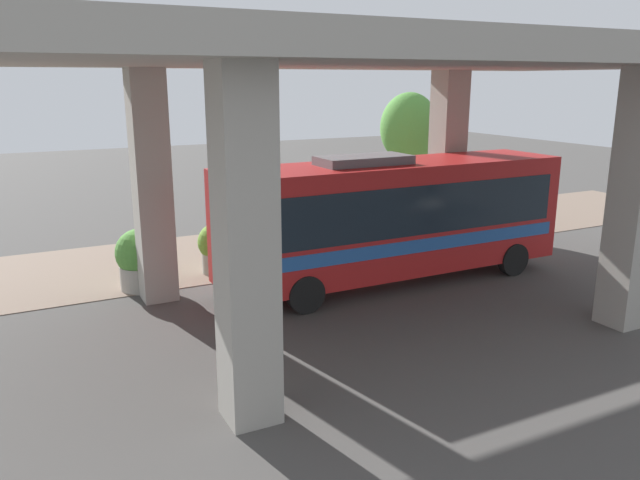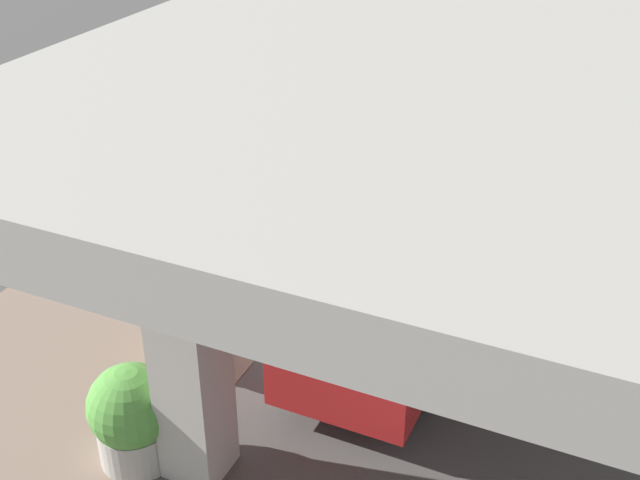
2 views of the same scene
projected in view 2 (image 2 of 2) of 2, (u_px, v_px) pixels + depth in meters
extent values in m
plane|color=#474442|center=(304.00, 302.00, 16.67)|extent=(80.00, 80.00, 0.00)
cube|color=#7A6656|center=(182.00, 270.00, 17.75)|extent=(6.00, 40.00, 0.02)
cube|color=#9E998E|center=(185.00, 307.00, 11.16)|extent=(0.90, 0.90, 6.12)
cube|color=#9E998E|center=(411.00, 94.00, 18.78)|extent=(0.90, 0.90, 6.12)
cube|color=#9E998E|center=(540.00, 11.00, 12.04)|extent=(9.40, 17.66, 0.60)
cube|color=#B21E1E|center=(436.00, 204.00, 16.19)|extent=(2.43, 10.43, 3.10)
cube|color=#19232D|center=(438.00, 187.00, 16.01)|extent=(2.47, 9.59, 1.36)
cube|color=#2659A5|center=(434.00, 231.00, 16.50)|extent=(2.47, 9.90, 0.37)
cube|color=slate|center=(426.00, 146.00, 14.54)|extent=(1.21, 2.61, 0.24)
cylinder|color=black|center=(432.00, 188.00, 20.23)|extent=(0.28, 1.00, 1.00)
cylinder|color=black|center=(522.00, 205.00, 19.41)|extent=(0.28, 1.00, 1.00)
cylinder|color=black|center=(315.00, 342.00, 14.67)|extent=(0.28, 1.00, 1.00)
cylinder|color=black|center=(434.00, 375.00, 13.85)|extent=(0.28, 1.00, 1.00)
cylinder|color=gold|center=(264.00, 294.00, 16.15)|extent=(0.20, 0.20, 0.90)
sphere|color=gold|center=(263.00, 272.00, 15.89)|extent=(0.19, 0.19, 0.19)
cylinder|color=gold|center=(258.00, 286.00, 16.13)|extent=(0.12, 0.09, 0.09)
cylinder|color=gold|center=(271.00, 290.00, 16.02)|extent=(0.12, 0.09, 0.09)
cylinder|color=#9E998E|center=(289.00, 221.00, 18.92)|extent=(0.97, 0.97, 0.79)
sphere|color=olive|center=(289.00, 193.00, 18.55)|extent=(1.26, 1.26, 1.26)
sphere|color=#BF334C|center=(292.00, 204.00, 18.54)|extent=(0.34, 0.34, 0.34)
cylinder|color=#9E998E|center=(136.00, 441.00, 12.66)|extent=(1.17, 1.17, 0.71)
sphere|color=#4C8C38|center=(131.00, 406.00, 12.30)|extent=(1.36, 1.36, 1.36)
sphere|color=orange|center=(136.00, 424.00, 12.26)|extent=(0.41, 0.41, 0.41)
cylinder|color=#9E998E|center=(193.00, 349.00, 14.74)|extent=(0.92, 0.92, 0.68)
sphere|color=olive|center=(190.00, 320.00, 14.42)|extent=(1.15, 1.15, 1.15)
sphere|color=#993F8C|center=(194.00, 333.00, 14.40)|extent=(0.32, 0.32, 0.32)
cylinder|color=brown|center=(269.00, 100.00, 22.64)|extent=(0.17, 0.17, 3.22)
ellipsoid|color=#4C8C38|center=(266.00, 17.00, 21.49)|extent=(2.35, 2.35, 2.83)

